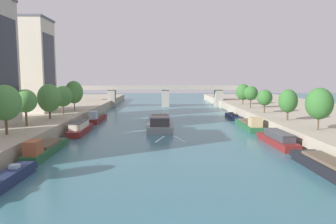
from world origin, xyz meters
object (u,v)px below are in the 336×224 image
Objects in this scene: barge_midriver at (160,122)px; tree_right_third at (288,101)px; tree_left_third at (49,98)px; tree_left_far at (62,96)px; tree_right_nearest at (243,92)px; moored_boat_left_lone at (45,149)px; moored_boat_left_second at (80,128)px; moored_boat_right_end at (278,139)px; tree_left_by_lamp at (74,92)px; tree_left_end_of_row at (25,101)px; tree_right_past_mid at (251,93)px; moored_boat_right_gap_after at (233,116)px; tree_left_midway at (5,103)px; moored_boat_left_upstream at (97,118)px; tree_right_end_of_row at (265,98)px; bridge_far at (165,93)px; tree_right_midway at (319,104)px; moored_boat_left_far at (5,180)px; moored_boat_right_near at (250,124)px.

tree_right_third reaches higher than barge_midriver.
tree_left_far is (0.09, 8.51, -0.16)m from tree_left_third.
moored_boat_left_lone is at bearing -128.20° from tree_right_nearest.
barge_midriver is 1.84× the size of moored_boat_left_second.
tree_left_by_lamp is at bearing 142.67° from moored_boat_right_end.
tree_left_end_of_row reaches higher than tree_right_past_mid.
tree_left_by_lamp is 51.89m from tree_right_nearest.
moored_boat_right_gap_after is 52.68m from tree_left_end_of_row.
moored_boat_right_end is at bearing 4.17° from tree_left_midway.
moored_boat_left_second is 22.37m from tree_left_by_lamp.
tree_right_end_of_row is at bearing -4.18° from moored_boat_left_upstream.
tree_left_third reaches higher than moored_boat_right_end.
moored_boat_left_upstream is (0.62, 34.03, 0.05)m from moored_boat_left_lone.
barge_midriver is at bearing 29.53° from moored_boat_left_second.
bridge_far is (25.05, 70.98, -2.27)m from tree_left_midway.
tree_left_by_lamp reaches higher than tree_right_midway.
tree_right_past_mid reaches higher than bridge_far.
tree_left_third reaches higher than bridge_far.
tree_right_midway is 24.98m from tree_right_end_of_row.
moored_boat_left_far is 1.74× the size of tree_right_nearest.
tree_right_nearest reaches higher than tree_right_end_of_row.
tree_right_third is (25.98, -8.99, 5.48)m from barge_midriver.
moored_boat_right_gap_after is (36.43, 39.79, -0.34)m from moored_boat_left_lone.
moored_boat_right_near is 2.33× the size of tree_left_end_of_row.
bridge_far is at bearing 65.86° from moored_boat_left_upstream.
tree_right_midway reaches higher than tree_right_end_of_row.
tree_right_nearest reaches higher than moored_boat_left_second.
tree_left_midway is at bearing 115.12° from moored_boat_left_far.
moored_boat_left_second is 44.01m from tree_right_end_of_row.
tree_left_midway is at bearing -133.71° from tree_right_nearest.
tree_left_far is (-6.39, 29.29, 5.86)m from moored_boat_left_lone.
tree_right_third reaches higher than moored_boat_left_far.
tree_left_by_lamp is 1.10× the size of tree_right_midway.
tree_right_third is (42.50, 17.68, 5.54)m from moored_boat_left_lone.
moored_boat_left_upstream is 0.89× the size of moored_boat_right_near.
moored_boat_left_lone is 0.22× the size of bridge_far.
tree_right_nearest is at bearing 27.21° from tree_left_far.
tree_left_midway is at bearing -90.59° from tree_left_third.
tree_left_by_lamp is (-6.80, 51.07, 6.59)m from moored_boat_left_far.
moored_boat_right_near is at bearing -8.93° from tree_left_far.
tree_left_third reaches higher than tree_left_far.
tree_left_midway reaches higher than moored_boat_left_far.
moored_boat_right_near is 1.98× the size of tree_left_by_lamp.
tree_left_midway reaches higher than moored_boat_left_lone.
moored_boat_left_lone is 2.04× the size of tree_right_midway.
tree_left_far is at bearing 171.07° from moored_boat_right_near.
tree_right_past_mid is (48.51, 21.75, -0.18)m from tree_left_third.
tree_left_midway is 71.94m from tree_right_nearest.
tree_right_end_of_row reaches higher than moored_boat_right_near.
moored_boat_left_far is 80.07m from tree_right_nearest.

